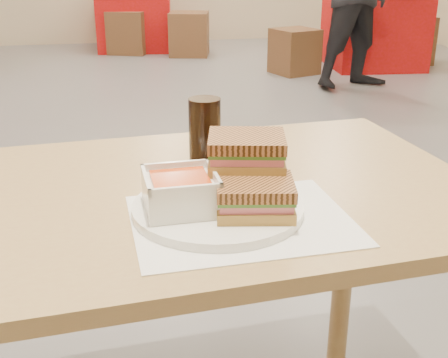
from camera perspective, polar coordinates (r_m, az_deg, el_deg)
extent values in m
cube|color=#A0824E|center=(1.09, -5.87, -1.94)|extent=(1.25, 0.79, 0.03)
cylinder|color=#A0824E|center=(1.68, 11.72, -7.62)|extent=(0.06, 0.06, 0.72)
cube|color=white|center=(0.97, 1.72, -4.03)|extent=(0.37, 0.29, 0.00)
cylinder|color=white|center=(0.99, -0.61, -2.85)|extent=(0.29, 0.29, 0.02)
cube|color=white|center=(0.96, -4.25, -1.57)|extent=(0.12, 0.12, 0.05)
cube|color=#D34C18|center=(0.95, -4.29, -0.05)|extent=(0.10, 0.10, 0.01)
cube|color=white|center=(0.96, -1.00, 0.45)|extent=(0.01, 0.12, 0.01)
cube|color=white|center=(0.95, -7.66, -0.11)|extent=(0.01, 0.12, 0.01)
cube|color=white|center=(1.00, -4.80, 1.32)|extent=(0.12, 0.01, 0.01)
cube|color=white|center=(0.90, -3.74, -1.11)|extent=(0.12, 0.01, 0.01)
cube|color=#AA823F|center=(0.95, 3.04, -2.80)|extent=(0.14, 0.12, 0.02)
cube|color=#D96C7D|center=(0.95, 3.06, -1.94)|extent=(0.13, 0.11, 0.01)
cube|color=#386B23|center=(0.94, 3.07, -1.43)|extent=(0.14, 0.12, 0.01)
cube|color=brown|center=(0.94, 3.09, -0.73)|extent=(0.14, 0.12, 0.02)
cube|color=#AA823F|center=(1.01, 2.21, 1.64)|extent=(0.15, 0.13, 0.02)
cube|color=#D96C7D|center=(1.00, 2.23, 2.51)|extent=(0.14, 0.12, 0.01)
cube|color=#386B23|center=(1.00, 2.23, 3.04)|extent=(0.15, 0.13, 0.01)
cube|color=brown|center=(0.99, 2.25, 3.75)|extent=(0.15, 0.13, 0.02)
cylinder|color=black|center=(1.19, -1.90, 4.60)|extent=(0.07, 0.07, 0.14)
cube|color=red|center=(6.37, 14.48, 14.13)|extent=(0.96, 0.96, 0.78)
cube|color=red|center=(7.37, -8.70, 15.36)|extent=(0.94, 0.94, 0.74)
cube|color=brown|center=(5.88, 6.93, 12.30)|extent=(0.49, 0.49, 0.43)
cube|color=brown|center=(6.64, 17.45, 12.85)|extent=(0.48, 0.48, 0.49)
cube|color=brown|center=(7.10, -9.27, 14.02)|extent=(0.55, 0.55, 0.48)
cube|color=brown|center=(6.86, -3.42, 13.99)|extent=(0.52, 0.52, 0.48)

